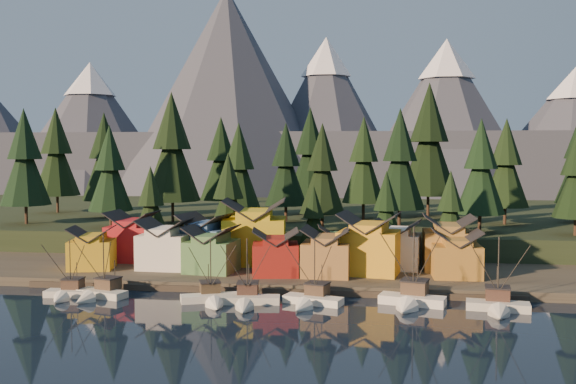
# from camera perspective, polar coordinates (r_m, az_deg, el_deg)

# --- Properties ---
(ground) EXTENTS (500.00, 500.00, 0.00)m
(ground) POSITION_cam_1_polar(r_m,az_deg,el_deg) (88.56, -3.58, -11.17)
(ground) COLOR black
(ground) RESTS_ON ground
(shore_strip) EXTENTS (400.00, 50.00, 1.50)m
(shore_strip) POSITION_cam_1_polar(r_m,az_deg,el_deg) (126.96, 0.02, -6.25)
(shore_strip) COLOR #363127
(shore_strip) RESTS_ON ground
(hillside) EXTENTS (420.00, 100.00, 6.00)m
(hillside) POSITION_cam_1_polar(r_m,az_deg,el_deg) (175.82, 2.25, -2.72)
(hillside) COLOR black
(hillside) RESTS_ON ground
(dock) EXTENTS (80.00, 4.00, 1.00)m
(dock) POSITION_cam_1_polar(r_m,az_deg,el_deg) (104.22, -1.76, -8.61)
(dock) COLOR #3F362D
(dock) RESTS_ON ground
(mountain_ridge) EXTENTS (560.00, 190.00, 90.00)m
(mountain_ridge) POSITION_cam_1_polar(r_m,az_deg,el_deg) (298.24, 3.78, 4.36)
(mountain_ridge) COLOR #4D5363
(mountain_ridge) RESTS_ON ground
(boat_0) EXTENTS (7.75, 8.37, 9.98)m
(boat_0) POSITION_cam_1_polar(r_m,az_deg,el_deg) (105.57, -19.05, -7.81)
(boat_0) COLOR beige
(boat_0) RESTS_ON ground
(boat_1) EXTENTS (8.60, 9.20, 10.83)m
(boat_1) POSITION_cam_1_polar(r_m,az_deg,el_deg) (103.69, -16.54, -7.86)
(boat_1) COLOR beige
(boat_1) RESTS_ON ground
(boat_2) EXTENTS (9.72, 10.10, 10.32)m
(boat_2) POSITION_cam_1_polar(r_m,az_deg,el_deg) (97.37, -6.76, -8.66)
(boat_2) COLOR silver
(boat_2) RESTS_ON ground
(boat_3) EXTENTS (10.29, 11.01, 10.73)m
(boat_3) POSITION_cam_1_polar(r_m,az_deg,el_deg) (95.57, -3.74, -8.86)
(boat_3) COLOR beige
(boat_3) RESTS_ON ground
(boat_4) EXTENTS (9.47, 9.96, 10.84)m
(boat_4) POSITION_cam_1_polar(r_m,az_deg,el_deg) (95.33, 2.02, -8.80)
(boat_4) COLOR white
(boat_4) RESTS_ON ground
(boat_5) EXTENTS (10.36, 11.04, 12.84)m
(boat_5) POSITION_cam_1_polar(r_m,az_deg,el_deg) (96.31, 10.88, -8.43)
(boat_5) COLOR white
(boat_5) RESTS_ON ground
(boat_6) EXTENTS (9.31, 9.91, 11.66)m
(boat_6) POSITION_cam_1_polar(r_m,az_deg,el_deg) (96.11, 18.20, -8.73)
(boat_6) COLOR beige
(boat_6) RESTS_ON ground
(house_front_0) EXTENTS (8.83, 8.51, 7.52)m
(house_front_0) POSITION_cam_1_polar(r_m,az_deg,el_deg) (120.52, -17.04, -4.69)
(house_front_0) COLOR gold
(house_front_0) RESTS_ON shore_strip
(house_front_1) EXTENTS (8.82, 8.48, 8.90)m
(house_front_1) POSITION_cam_1_polar(r_m,az_deg,el_deg) (117.85, -10.89, -4.43)
(house_front_1) COLOR silver
(house_front_1) RESTS_ON shore_strip
(house_front_2) EXTENTS (9.16, 9.22, 8.06)m
(house_front_2) POSITION_cam_1_polar(r_m,az_deg,el_deg) (113.29, -6.82, -4.94)
(house_front_2) COLOR #4A7A42
(house_front_2) RESTS_ON shore_strip
(house_front_3) EXTENTS (8.75, 8.45, 7.83)m
(house_front_3) POSITION_cam_1_polar(r_m,az_deg,el_deg) (109.60, -1.12, -5.27)
(house_front_3) COLOR maroon
(house_front_3) RESTS_ON shore_strip
(house_front_4) EXTENTS (8.19, 8.82, 8.18)m
(house_front_4) POSITION_cam_1_polar(r_m,az_deg,el_deg) (109.39, 3.44, -5.20)
(house_front_4) COLOR olive
(house_front_4) RESTS_ON shore_strip
(house_front_5) EXTENTS (11.39, 10.65, 10.51)m
(house_front_5) POSITION_cam_1_polar(r_m,az_deg,el_deg) (111.65, 7.23, -4.40)
(house_front_5) COLOR gold
(house_front_5) RESTS_ON shore_strip
(house_front_6) EXTENTS (8.04, 7.61, 7.89)m
(house_front_6) POSITION_cam_1_polar(r_m,az_deg,el_deg) (111.45, 14.74, -5.23)
(house_front_6) COLOR #A17029
(house_front_6) RESTS_ON shore_strip
(house_back_0) EXTENTS (8.93, 8.59, 9.49)m
(house_back_0) POSITION_cam_1_polar(r_m,az_deg,el_deg) (127.36, -13.66, -3.72)
(house_back_0) COLOR maroon
(house_back_0) RESTS_ON shore_strip
(house_back_1) EXTENTS (10.05, 10.13, 9.49)m
(house_back_1) POSITION_cam_1_polar(r_m,az_deg,el_deg) (120.02, -7.34, -4.10)
(house_back_1) COLOR #3A5C8A
(house_back_1) RESTS_ON shore_strip
(house_back_2) EXTENTS (12.44, 11.62, 12.09)m
(house_back_2) POSITION_cam_1_polar(r_m,az_deg,el_deg) (120.73, -2.98, -3.37)
(house_back_2) COLOR gold
(house_back_2) RESTS_ON shore_strip
(house_back_3) EXTENTS (8.31, 7.60, 7.62)m
(house_back_3) POSITION_cam_1_polar(r_m,az_deg,el_deg) (116.52, 4.56, -4.80)
(house_back_3) COLOR #4A703D
(house_back_3) RESTS_ON shore_strip
(house_back_4) EXTENTS (9.00, 8.73, 8.71)m
(house_back_4) POSITION_cam_1_polar(r_m,az_deg,el_deg) (117.38, 9.70, -4.50)
(house_back_4) COLOR white
(house_back_4) RESTS_ON shore_strip
(house_back_5) EXTENTS (8.64, 8.75, 9.69)m
(house_back_5) POSITION_cam_1_polar(r_m,az_deg,el_deg) (117.58, 14.06, -4.29)
(house_back_5) COLOR olive
(house_back_5) RESTS_ON shore_strip
(tree_hill_0) EXTENTS (11.30, 11.30, 26.32)m
(tree_hill_0) POSITION_cam_1_polar(r_m,az_deg,el_deg) (157.21, -22.35, 2.59)
(tree_hill_0) COLOR #332319
(tree_hill_0) RESTS_ON hillside
(tree_hill_1) EXTENTS (11.25, 11.25, 26.20)m
(tree_hill_1) POSITION_cam_1_polar(r_m,az_deg,el_deg) (166.03, -15.98, 2.75)
(tree_hill_1) COLOR #332319
(tree_hill_1) RESTS_ON hillside
(tree_hill_2) EXTENTS (9.55, 9.55, 22.25)m
(tree_hill_2) POSITION_cam_1_polar(r_m,az_deg,el_deg) (143.76, -15.53, 1.76)
(tree_hill_2) COLOR #332319
(tree_hill_2) RESTS_ON hillside
(tree_hill_3) EXTENTS (13.00, 13.00, 30.30)m
(tree_hill_3) POSITION_cam_1_polar(r_m,az_deg,el_deg) (151.37, -10.27, 3.60)
(tree_hill_3) COLOR #332319
(tree_hill_3) RESTS_ON hillside
(tree_hill_4) EXTENTS (10.85, 10.85, 25.27)m
(tree_hill_4) POSITION_cam_1_polar(r_m,az_deg,el_deg) (163.63, -5.96, 2.68)
(tree_hill_4) COLOR #332319
(tree_hill_4) RESTS_ON hillside
(tree_hill_5) EXTENTS (9.74, 9.74, 22.68)m
(tree_hill_5) POSITION_cam_1_polar(r_m,az_deg,el_deg) (137.06, -4.38, 1.89)
(tree_hill_5) COLOR #332319
(tree_hill_5) RESTS_ON hillside
(tree_hill_6) EXTENTS (9.99, 9.99, 23.28)m
(tree_hill_6) POSITION_cam_1_polar(r_m,az_deg,el_deg) (150.41, -0.19, 2.19)
(tree_hill_6) COLOR #332319
(tree_hill_6) RESTS_ON hillside
(tree_hill_7) EXTENTS (9.63, 9.63, 22.43)m
(tree_hill_7) POSITION_cam_1_polar(r_m,az_deg,el_deg) (132.41, 3.07, 1.78)
(tree_hill_7) COLOR #332319
(tree_hill_7) RESTS_ON hillside
(tree_hill_8) EXTENTS (10.72, 10.72, 24.98)m
(tree_hill_8) POSITION_cam_1_polar(r_m,az_deg,el_deg) (155.93, 6.74, 2.56)
(tree_hill_8) COLOR #332319
(tree_hill_8) RESTS_ON hillside
(tree_hill_9) EXTENTS (11.08, 11.08, 25.81)m
(tree_hill_9) POSITION_cam_1_polar(r_m,az_deg,el_deg) (138.99, 9.91, 2.58)
(tree_hill_9) COLOR #332319
(tree_hill_9) RESTS_ON hillside
(tree_hill_10) EXTENTS (14.45, 14.45, 33.66)m
(tree_hill_10) POSITION_cam_1_polar(r_m,az_deg,el_deg) (164.39, 12.41, 4.22)
(tree_hill_10) COLOR #332319
(tree_hill_10) RESTS_ON hillside
(tree_hill_11) EXTENTS (9.98, 9.98, 23.25)m
(tree_hill_11) POSITION_cam_1_polar(r_m,az_deg,el_deg) (135.56, 16.75, 1.86)
(tree_hill_11) COLOR #332319
(tree_hill_11) RESTS_ON hillside
(tree_hill_12) EXTENTS (10.31, 10.31, 24.03)m
(tree_hill_12) POSITION_cam_1_polar(r_m,az_deg,el_deg) (152.69, 18.80, 2.17)
(tree_hill_12) COLOR #332319
(tree_hill_12) RESTS_ON hillside
(tree_hill_15) EXTENTS (11.98, 11.98, 27.90)m
(tree_hill_15) POSITION_cam_1_polar(r_m,az_deg,el_deg) (166.75, 1.99, 3.21)
(tree_hill_15) COLOR #332319
(tree_hill_15) RESTS_ON hillside
(tree_hill_16) EXTENTS (12.12, 12.12, 28.24)m
(tree_hill_16) POSITION_cam_1_polar(r_m,az_deg,el_deg) (182.86, -19.89, 3.10)
(tree_hill_16) COLOR #332319
(tree_hill_16) RESTS_ON hillside
(tree_shore_0) EXTENTS (7.78, 7.78, 18.11)m
(tree_shore_0) POSITION_cam_1_polar(r_m,az_deg,el_deg) (132.30, -12.08, -1.28)
(tree_shore_0) COLOR #332319
(tree_shore_0) RESTS_ON shore_strip
(tree_shore_1) EXTENTS (8.96, 8.96, 20.86)m
(tree_shore_1) POSITION_cam_1_polar(r_m,az_deg,el_deg) (127.61, -5.32, -0.72)
(tree_shore_1) COLOR #332319
(tree_shore_1) RESTS_ON shore_strip
(tree_shore_2) EXTENTS (6.21, 6.21, 14.48)m
(tree_shore_2) POSITION_cam_1_polar(r_m,az_deg,el_deg) (125.17, 2.29, -2.40)
(tree_shore_2) COLOR #332319
(tree_shore_2) RESTS_ON shore_strip
(tree_shore_3) EXTENTS (7.47, 7.47, 17.40)m
(tree_shore_3) POSITION_cam_1_polar(r_m,az_deg,el_deg) (124.44, 8.73, -1.74)
(tree_shore_3) COLOR #332319
(tree_shore_3) RESTS_ON shore_strip
(tree_shore_4) EXTENTS (7.52, 7.52, 17.52)m
(tree_shore_4) POSITION_cam_1_polar(r_m,az_deg,el_deg) (125.20, 14.23, -1.74)
(tree_shore_4) COLOR #332319
(tree_shore_4) RESTS_ON shore_strip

